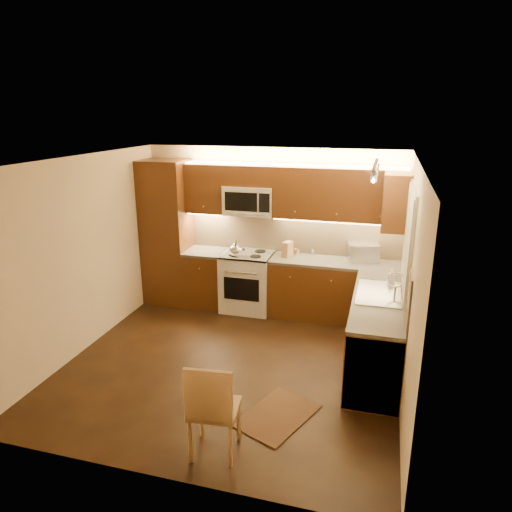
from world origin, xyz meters
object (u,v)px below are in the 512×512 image
(sink, at_px, (380,288))
(kettle, at_px, (236,248))
(stove, at_px, (248,281))
(knife_block, at_px, (288,249))
(dining_chair, at_px, (215,406))
(soap_bottle, at_px, (391,276))
(toaster_oven, at_px, (363,252))
(microwave, at_px, (250,200))

(sink, relative_size, kettle, 3.51)
(stove, bearing_deg, knife_block, 7.51)
(knife_block, height_order, dining_chair, knife_block)
(knife_block, distance_m, dining_chair, 3.36)
(kettle, distance_m, soap_bottle, 2.32)
(toaster_oven, xyz_separation_m, dining_chair, (-1.08, -3.40, -0.55))
(stove, height_order, knife_block, knife_block)
(sink, relative_size, soap_bottle, 4.54)
(stove, relative_size, microwave, 1.21)
(dining_chair, bearing_deg, toaster_oven, 66.25)
(microwave, height_order, sink, microwave)
(stove, distance_m, dining_chair, 3.30)
(toaster_oven, bearing_deg, microwave, 168.60)
(stove, bearing_deg, dining_chair, -78.67)
(sink, height_order, kettle, kettle)
(knife_block, bearing_deg, stove, -152.44)
(microwave, xyz_separation_m, sink, (2.00, -1.26, -0.74))
(soap_bottle, bearing_deg, sink, -126.37)
(stove, distance_m, kettle, 0.62)
(sink, bearing_deg, kettle, 156.04)
(microwave, distance_m, soap_bottle, 2.41)
(microwave, xyz_separation_m, dining_chair, (0.65, -3.37, -1.24))
(stove, xyz_separation_m, kettle, (-0.13, -0.18, 0.58))
(soap_bottle, xyz_separation_m, dining_chair, (-1.48, -2.52, -0.52))
(soap_bottle, bearing_deg, kettle, 148.25)
(stove, bearing_deg, soap_bottle, -18.56)
(toaster_oven, distance_m, soap_bottle, 0.98)
(microwave, relative_size, sink, 0.88)
(stove, xyz_separation_m, toaster_oven, (1.73, 0.17, 0.57))
(sink, bearing_deg, toaster_oven, 101.85)
(microwave, xyz_separation_m, kettle, (-0.13, -0.32, -0.68))
(kettle, relative_size, toaster_oven, 0.56)
(toaster_oven, bearing_deg, knife_block, 172.04)
(kettle, xyz_separation_m, soap_bottle, (2.26, -0.54, -0.05))
(knife_block, bearing_deg, microwave, -165.04)
(microwave, bearing_deg, stove, -90.00)
(soap_bottle, bearing_deg, dining_chair, -138.96)
(kettle, distance_m, toaster_oven, 1.89)
(toaster_oven, relative_size, knife_block, 1.90)
(knife_block, relative_size, soap_bottle, 1.21)
(kettle, bearing_deg, dining_chair, -93.21)
(soap_bottle, height_order, dining_chair, soap_bottle)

